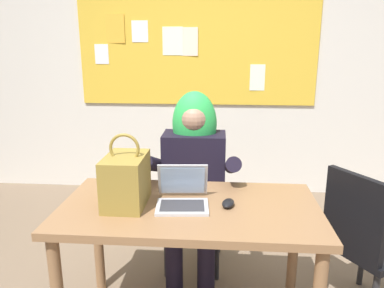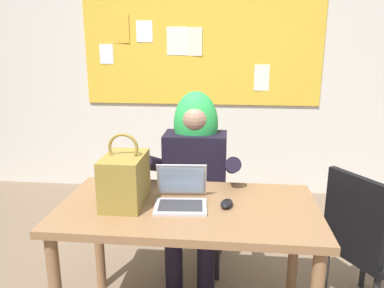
{
  "view_description": "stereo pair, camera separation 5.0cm",
  "coord_description": "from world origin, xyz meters",
  "px_view_note": "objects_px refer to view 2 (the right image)",
  "views": [
    {
      "loc": [
        0.26,
        -1.74,
        1.54
      ],
      "look_at": [
        0.09,
        0.34,
        0.99
      ],
      "focal_mm": 34.75,
      "sensor_mm": 36.0,
      "label": 1
    },
    {
      "loc": [
        0.31,
        -1.73,
        1.54
      ],
      "look_at": [
        0.09,
        0.34,
        0.99
      ],
      "focal_mm": 34.75,
      "sensor_mm": 36.0,
      "label": 2
    }
  ],
  "objects_px": {
    "person_costumed": "(194,170)",
    "handbag": "(125,179)",
    "computer_mouse": "(227,204)",
    "chair_extra_corner": "(365,240)",
    "desk_main": "(188,223)",
    "laptop": "(181,196)",
    "chair_at_desk": "(196,195)"
  },
  "relations": [
    {
      "from": "person_costumed",
      "to": "handbag",
      "type": "height_order",
      "value": "person_costumed"
    },
    {
      "from": "computer_mouse",
      "to": "handbag",
      "type": "distance_m",
      "value": 0.54
    },
    {
      "from": "person_costumed",
      "to": "chair_extra_corner",
      "type": "bearing_deg",
      "value": 68.64
    },
    {
      "from": "desk_main",
      "to": "handbag",
      "type": "distance_m",
      "value": 0.4
    },
    {
      "from": "computer_mouse",
      "to": "handbag",
      "type": "xyz_separation_m",
      "value": [
        -0.52,
        -0.01,
        0.12
      ]
    },
    {
      "from": "laptop",
      "to": "computer_mouse",
      "type": "relative_size",
      "value": 2.78
    },
    {
      "from": "chair_extra_corner",
      "to": "computer_mouse",
      "type": "bearing_deg",
      "value": 162.44
    },
    {
      "from": "desk_main",
      "to": "chair_at_desk",
      "type": "bearing_deg",
      "value": 91.79
    },
    {
      "from": "computer_mouse",
      "to": "person_costumed",
      "type": "bearing_deg",
      "value": 123.45
    },
    {
      "from": "person_costumed",
      "to": "computer_mouse",
      "type": "height_order",
      "value": "person_costumed"
    },
    {
      "from": "person_costumed",
      "to": "handbag",
      "type": "bearing_deg",
      "value": -27.14
    },
    {
      "from": "desk_main",
      "to": "person_costumed",
      "type": "height_order",
      "value": "person_costumed"
    },
    {
      "from": "handbag",
      "to": "computer_mouse",
      "type": "bearing_deg",
      "value": 1.58
    },
    {
      "from": "computer_mouse",
      "to": "handbag",
      "type": "relative_size",
      "value": 0.28
    },
    {
      "from": "person_costumed",
      "to": "desk_main",
      "type": "bearing_deg",
      "value": 1.86
    },
    {
      "from": "desk_main",
      "to": "person_costumed",
      "type": "relative_size",
      "value": 1.07
    },
    {
      "from": "chair_at_desk",
      "to": "computer_mouse",
      "type": "xyz_separation_m",
      "value": [
        0.22,
        -0.71,
        0.26
      ]
    },
    {
      "from": "desk_main",
      "to": "chair_extra_corner",
      "type": "xyz_separation_m",
      "value": [
        0.97,
        0.2,
        -0.16
      ]
    },
    {
      "from": "desk_main",
      "to": "handbag",
      "type": "relative_size",
      "value": 3.53
    },
    {
      "from": "desk_main",
      "to": "computer_mouse",
      "type": "relative_size",
      "value": 12.84
    },
    {
      "from": "desk_main",
      "to": "handbag",
      "type": "height_order",
      "value": "handbag"
    },
    {
      "from": "laptop",
      "to": "computer_mouse",
      "type": "height_order",
      "value": "laptop"
    },
    {
      "from": "chair_at_desk",
      "to": "laptop",
      "type": "distance_m",
      "value": 0.76
    },
    {
      "from": "chair_at_desk",
      "to": "chair_extra_corner",
      "type": "xyz_separation_m",
      "value": [
        1.0,
        -0.51,
        -0.02
      ]
    },
    {
      "from": "laptop",
      "to": "computer_mouse",
      "type": "bearing_deg",
      "value": -6.91
    },
    {
      "from": "laptop",
      "to": "computer_mouse",
      "type": "xyz_separation_m",
      "value": [
        0.24,
        -0.01,
        -0.03
      ]
    },
    {
      "from": "laptop",
      "to": "chair_extra_corner",
      "type": "xyz_separation_m",
      "value": [
        1.01,
        0.19,
        -0.3
      ]
    },
    {
      "from": "handbag",
      "to": "laptop",
      "type": "bearing_deg",
      "value": 4.75
    },
    {
      "from": "desk_main",
      "to": "computer_mouse",
      "type": "distance_m",
      "value": 0.23
    },
    {
      "from": "person_costumed",
      "to": "computer_mouse",
      "type": "distance_m",
      "value": 0.62
    },
    {
      "from": "laptop",
      "to": "chair_extra_corner",
      "type": "bearing_deg",
      "value": 6.17
    },
    {
      "from": "handbag",
      "to": "chair_at_desk",
      "type": "bearing_deg",
      "value": 67.45
    }
  ]
}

